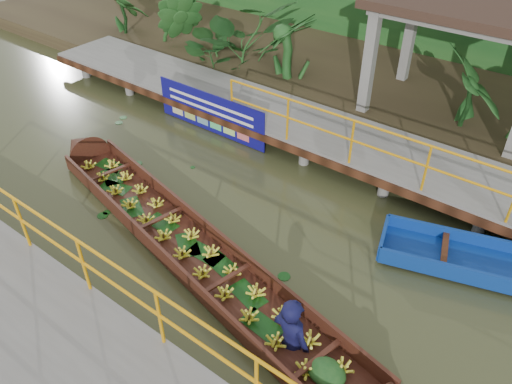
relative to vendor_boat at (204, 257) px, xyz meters
The scene contains 8 objects.
ground 1.88m from the vendor_boat, 140.01° to the left, with size 80.00×80.00×0.00m, color #31351A.
land_strip 8.81m from the vendor_boat, 99.30° to the left, with size 30.00×8.00×0.45m, color #2E2217.
far_dock 4.84m from the vendor_boat, 106.90° to the left, with size 16.00×2.06×1.66m.
near_dock 3.03m from the vendor_boat, 98.03° to the right, with size 18.00×2.40×1.73m.
pavilion 8.08m from the vendor_boat, 78.12° to the left, with size 4.40×3.00×3.00m.
vendor_boat is the anchor object (origin of this frame).
blue_banner 4.80m from the vendor_boat, 129.94° to the left, with size 3.35×0.04×1.05m.
tropical_plants 7.33m from the vendor_boat, 116.04° to the left, with size 14.59×1.59×1.99m.
Camera 1 is at (5.99, -5.66, 6.41)m, focal length 35.00 mm.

